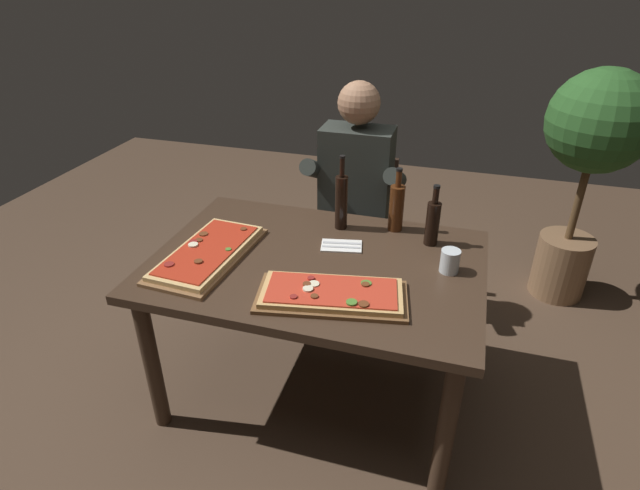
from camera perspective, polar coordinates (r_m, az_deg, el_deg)
ground_plane at (r=2.65m, az=-0.32°, el=-15.52°), size 6.40×6.40×0.00m
dining_table at (r=2.24m, az=-0.36°, el=-3.83°), size 1.40×0.96×0.74m
pizza_rectangular_front at (r=1.95m, az=1.31°, el=-5.51°), size 0.61×0.36×0.05m
pizza_rectangular_left at (r=2.26m, az=-12.34°, el=-0.89°), size 0.33×0.61×0.05m
wine_bottle_dark at (r=2.32m, az=12.39°, el=2.54°), size 0.06×0.06×0.28m
oil_bottle_amber at (r=2.40m, az=2.39°, el=4.93°), size 0.06×0.06×0.36m
vinegar_bottle_green at (r=2.41m, az=8.48°, el=4.23°), size 0.07×0.07×0.31m
tumbler_near_camera at (r=2.16m, az=14.19°, el=-1.87°), size 0.08×0.08×0.10m
napkin_cutlery_set at (r=2.29m, az=2.40°, el=-0.11°), size 0.20×0.14×0.01m
diner_chair at (r=3.04m, az=4.15°, el=2.27°), size 0.44×0.44×0.87m
seated_diner at (r=2.82m, az=3.78°, el=5.81°), size 0.53×0.41×1.33m
potted_plant_corner at (r=3.23m, az=27.93°, el=9.09°), size 0.56×0.56×1.38m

